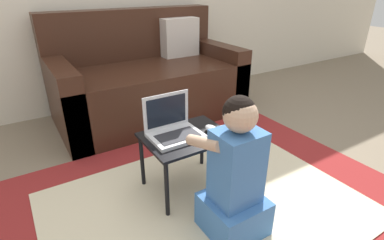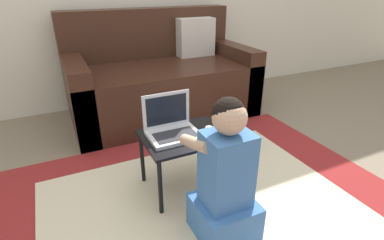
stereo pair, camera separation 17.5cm
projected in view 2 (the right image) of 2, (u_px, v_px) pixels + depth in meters
ground_plane at (211, 188)px, 1.84m from camera, size 16.00×16.00×0.00m
area_rug at (201, 207)px, 1.68m from camera, size 2.34×1.77×0.01m
couch at (161, 80)px, 2.78m from camera, size 1.62×0.89×0.93m
laptop_desk at (185, 142)px, 1.73m from camera, size 0.48×0.37×0.36m
laptop at (172, 129)px, 1.69m from camera, size 0.29×0.22×0.23m
computer_mouse at (211, 130)px, 1.72m from camera, size 0.06×0.11×0.04m
person_seated at (225, 181)px, 1.39m from camera, size 0.28×0.39×0.73m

